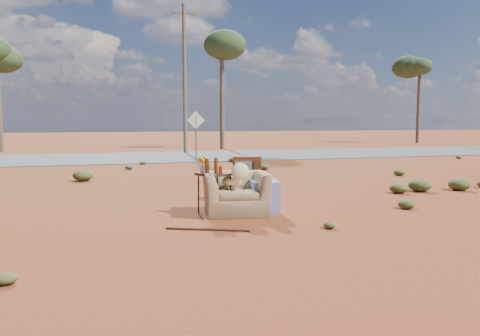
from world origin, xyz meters
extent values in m
plane|color=#92371D|center=(0.00, 0.00, 0.00)|extent=(140.00, 140.00, 0.00)
cube|color=#565659|center=(0.00, 15.00, 0.02)|extent=(140.00, 7.00, 0.04)
imported|color=#977952|center=(-0.04, 0.51, 0.53)|extent=(1.31, 0.95, 1.06)
ellipsoid|color=#ECDA90|center=(-0.09, 0.57, 0.62)|extent=(0.38, 0.38, 0.23)
ellipsoid|color=#ECDA90|center=(-0.02, 0.30, 0.82)|extent=(0.34, 0.17, 0.34)
cube|color=navy|center=(0.53, 0.54, 0.31)|extent=(0.61, 0.85, 0.62)
cube|color=black|center=(0.61, 1.86, 0.50)|extent=(0.65, 0.56, 0.03)
cylinder|color=black|center=(0.31, 1.75, 0.25)|extent=(0.03, 0.03, 0.50)
cylinder|color=black|center=(0.80, 1.61, 0.25)|extent=(0.03, 0.03, 0.50)
cylinder|color=black|center=(0.42, 2.12, 0.25)|extent=(0.03, 0.03, 0.50)
cylinder|color=black|center=(0.91, 1.98, 0.25)|extent=(0.03, 0.03, 0.50)
cube|color=#5D3117|center=(0.61, 1.86, 0.75)|extent=(0.73, 0.63, 0.48)
cube|color=slate|center=(0.46, 1.65, 0.75)|extent=(0.36, 0.12, 0.30)
cube|color=#472D19|center=(0.75, 1.56, 0.75)|extent=(0.14, 0.06, 0.34)
cube|color=#351E13|center=(-0.44, 0.56, 0.77)|extent=(0.71, 0.71, 0.04)
cylinder|color=black|center=(-0.57, 0.28, 0.38)|extent=(0.03, 0.03, 0.77)
cylinder|color=black|center=(-0.16, 0.43, 0.38)|extent=(0.03, 0.03, 0.77)
cylinder|color=black|center=(-0.73, 0.69, 0.38)|extent=(0.03, 0.03, 0.77)
cylinder|color=black|center=(-0.32, 0.84, 0.38)|extent=(0.03, 0.03, 0.77)
cylinder|color=#4C2D0C|center=(-0.59, 0.56, 0.93)|extent=(0.08, 0.08, 0.28)
cylinder|color=#4C2D0C|center=(-0.43, 0.47, 0.94)|extent=(0.07, 0.07, 0.31)
cylinder|color=#2C6129|center=(-0.38, 0.70, 0.92)|extent=(0.07, 0.07, 0.26)
cylinder|color=#B02A0E|center=(-0.34, 0.48, 0.86)|extent=(0.07, 0.07, 0.14)
cylinder|color=silver|center=(-0.65, 0.65, 0.87)|extent=(0.09, 0.09, 0.15)
ellipsoid|color=gold|center=(-0.65, 0.65, 1.03)|extent=(0.18, 0.18, 0.13)
cylinder|color=#502815|center=(-0.87, -0.71, 0.02)|extent=(1.27, 0.61, 0.04)
cylinder|color=brown|center=(1.50, 12.00, 1.00)|extent=(0.06, 0.06, 2.00)
cube|color=silver|center=(1.50, 12.00, 1.80)|extent=(0.78, 0.04, 0.78)
cylinder|color=brown|center=(5.00, 21.00, 3.50)|extent=(0.28, 0.28, 7.00)
ellipsoid|color=#344B27|center=(5.00, 21.00, 6.50)|extent=(3.20, 3.20, 2.20)
cylinder|color=brown|center=(22.00, 24.00, 3.25)|extent=(0.28, 0.28, 6.50)
ellipsoid|color=#344B27|center=(22.00, 24.00, 6.00)|extent=(3.20, 3.20, 2.20)
cylinder|color=brown|center=(2.00, 17.50, 4.00)|extent=(0.20, 0.20, 8.00)
cube|color=brown|center=(2.00, 17.50, 7.50)|extent=(1.40, 0.10, 0.10)
ellipsoid|color=#485726|center=(4.50, 1.80, 0.12)|extent=(0.44, 0.44, 0.24)
ellipsoid|color=#485726|center=(-3.00, 6.50, 0.17)|extent=(0.60, 0.60, 0.33)
ellipsoid|color=#485726|center=(6.80, 5.00, 0.10)|extent=(0.36, 0.36, 0.20)
ellipsoid|color=#485726|center=(3.20, 8.00, 0.11)|extent=(0.40, 0.40, 0.22)
ellipsoid|color=#485726|center=(-1.50, 9.50, 0.08)|extent=(0.30, 0.30, 0.17)
camera|label=1|loc=(-2.49, -7.96, 1.76)|focal=35.00mm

